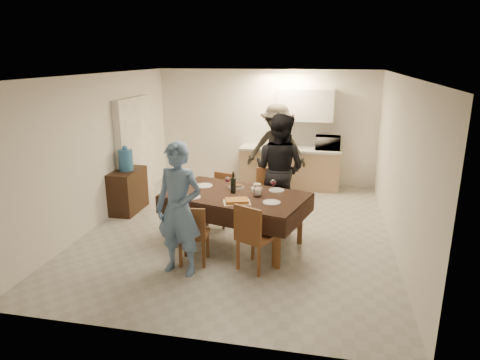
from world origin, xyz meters
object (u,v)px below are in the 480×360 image
object	(u,v)px
person_far	(279,169)
person_kitchen	(276,149)
microwave	(328,143)
console	(128,191)
water_jug	(126,160)
dining_table	(236,196)
person_near	(179,209)
water_pitcher	(258,190)
savoury_tart	(237,201)
wine_bottle	(233,183)

from	to	relation	value
person_far	person_kitchen	world-z (taller)	person_far
microwave	person_kitchen	size ratio (longest dim) A/B	0.28
console	water_jug	distance (m)	0.60
console	microwave	distance (m)	4.35
water_jug	dining_table	bearing A→B (deg)	-24.22
console	water_jug	xyz separation A→B (m)	(0.00, 0.00, 0.60)
person_near	person_far	xyz separation A→B (m)	(1.10, 2.10, 0.07)
water_pitcher	water_jug	bearing A→B (deg)	157.72
water_pitcher	microwave	distance (m)	3.44
water_jug	person_kitchen	distance (m)	3.15
water_jug	person_kitchen	bearing A→B (deg)	33.49
console	person_near	distance (m)	2.80
dining_table	person_near	xyz separation A→B (m)	(-0.55, -1.05, 0.12)
dining_table	water_pitcher	xyz separation A→B (m)	(0.35, -0.05, 0.14)
console	water_pitcher	distance (m)	2.95
savoury_tart	dining_table	bearing A→B (deg)	104.74
dining_table	water_pitcher	distance (m)	0.38
person_near	savoury_tart	bearing A→B (deg)	55.27
person_near	water_jug	bearing A→B (deg)	139.77
console	person_near	size ratio (longest dim) A/B	0.48
water_pitcher	microwave	world-z (taller)	microwave
dining_table	person_far	size ratio (longest dim) A/B	1.21
console	water_pitcher	world-z (taller)	water_pitcher
dining_table	water_jug	size ratio (longest dim) A/B	5.96
wine_bottle	water_pitcher	bearing A→B (deg)	-14.04
savoury_tart	person_near	size ratio (longest dim) A/B	0.21
dining_table	person_kitchen	bearing A→B (deg)	99.47
console	wine_bottle	size ratio (longest dim) A/B	2.59
console	wine_bottle	world-z (taller)	wine_bottle
water_pitcher	person_near	xyz separation A→B (m)	(-0.90, -1.00, -0.01)
console	savoury_tart	xyz separation A→B (m)	(2.44, -1.43, 0.45)
savoury_tart	person_near	bearing A→B (deg)	-134.13
person_far	savoury_tart	bearing A→B (deg)	94.52
console	wine_bottle	bearing A→B (deg)	-23.64
microwave	person_near	distance (m)	4.70
person_far	person_kitchen	distance (m)	1.76
water_pitcher	person_far	size ratio (longest dim) A/B	0.10
dining_table	savoury_tart	size ratio (longest dim) A/B	6.11
water_pitcher	person_kitchen	distance (m)	2.84
console	microwave	size ratio (longest dim) A/B	1.63
console	wine_bottle	xyz separation A→B (m)	(2.29, -1.00, 0.59)
person_near	water_pitcher	bearing A→B (deg)	57.41
water_pitcher	person_kitchen	bearing A→B (deg)	91.20
dining_table	wine_bottle	xyz separation A→B (m)	(-0.05, 0.05, 0.21)
microwave	person_far	bearing A→B (deg)	69.59
person_near	person_far	world-z (taller)	person_far
console	person_far	world-z (taller)	person_far
water_pitcher	wine_bottle	bearing A→B (deg)	165.96
wine_bottle	person_near	world-z (taller)	person_near
console	dining_table	bearing A→B (deg)	-24.22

